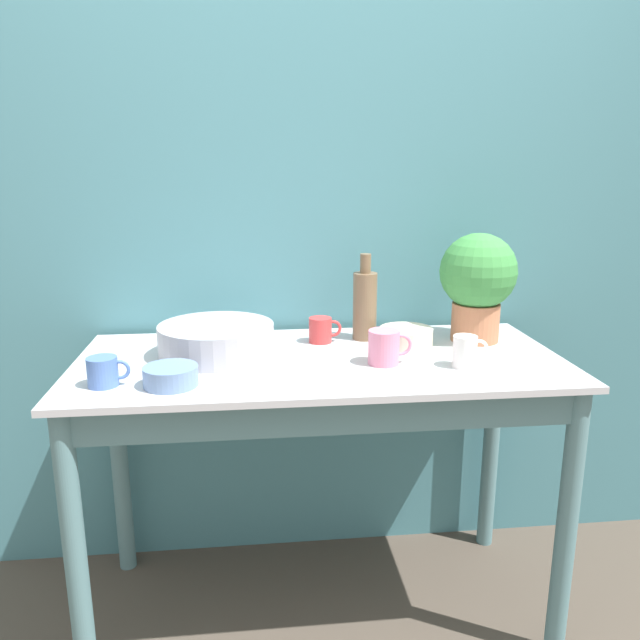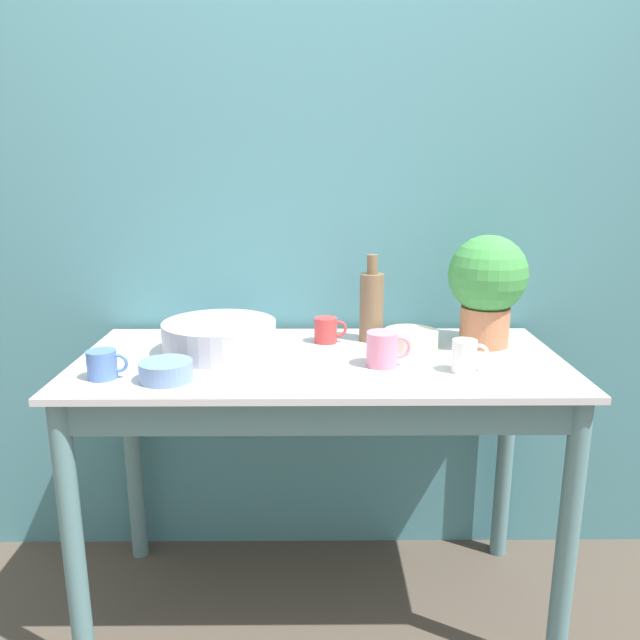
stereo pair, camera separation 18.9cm
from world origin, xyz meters
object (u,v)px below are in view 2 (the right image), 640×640
mug_white (465,356)px  bowl_small_blue (166,371)px  bowl_wash_large (220,337)px  bottle_tall (372,305)px  mug_red (326,330)px  mug_pink (383,349)px  potted_plant (487,283)px  bowl_small_cream (411,340)px  mug_blue (103,364)px

mug_white → bowl_small_blue: size_ratio=0.73×
bowl_wash_large → mug_white: bearing=-15.1°
bottle_tall → mug_red: bottle_tall is taller
mug_white → mug_red: mug_white is taller
bowl_small_blue → bowl_wash_large: bearing=67.5°
bottle_tall → bowl_small_blue: (-0.60, -0.40, -0.09)m
mug_white → mug_pink: (-0.23, 0.06, 0.00)m
mug_white → bowl_small_blue: (-0.84, -0.07, -0.02)m
potted_plant → bowl_small_cream: (-0.25, -0.04, -0.18)m
potted_plant → bowl_small_blue: (-0.97, -0.34, -0.18)m
bowl_wash_large → bowl_small_blue: bowl_wash_large is taller
mug_pink → mug_red: (-0.16, 0.25, -0.01)m
mug_blue → bowl_small_cream: bearing=17.1°
mug_white → bowl_wash_large: bearing=164.9°
bottle_tall → bowl_small_cream: bottle_tall is taller
bowl_wash_large → bowl_small_cream: bearing=2.9°
mug_red → bowl_small_cream: (0.27, -0.08, -0.01)m
bowl_wash_large → mug_red: bowl_wash_large is taller
potted_plant → bowl_small_blue: size_ratio=2.47×
mug_red → bowl_small_cream: bearing=-15.9°
potted_plant → mug_white: 0.34m
mug_white → mug_blue: mug_white is taller
mug_red → bowl_small_cream: 0.28m
mug_white → mug_red: bearing=142.0°
bowl_wash_large → mug_white: (0.73, -0.20, -0.00)m
mug_blue → mug_pink: 0.80m
potted_plant → mug_red: bearing=176.2°
potted_plant → mug_red: potted_plant is taller
bowl_wash_large → bowl_small_blue: (-0.11, -0.26, -0.02)m
mug_blue → bowl_small_cream: mug_blue is taller
potted_plant → bottle_tall: 0.38m
mug_white → bowl_small_cream: mug_white is taller
bottle_tall → mug_white: 0.42m
bowl_wash_large → mug_blue: bowl_wash_large is taller
mug_red → bowl_small_blue: mug_red is taller
mug_pink → bottle_tall: bearing=92.2°
potted_plant → bowl_wash_large: (-0.86, -0.07, -0.16)m
bottle_tall → bowl_small_blue: bearing=-146.5°
mug_blue → bowl_small_blue: size_ratio=0.77×
bowl_wash_large → mug_pink: size_ratio=2.71×
mug_blue → bowl_small_cream: 0.94m
bowl_wash_large → bowl_small_cream: 0.61m
bowl_small_blue → bowl_small_cream: bearing=22.3°
bowl_small_cream → mug_red: bearing=164.1°
potted_plant → bowl_small_cream: size_ratio=2.08×
mug_blue → mug_red: size_ratio=1.04×
bowl_wash_large → mug_blue: size_ratio=3.14×
bowl_wash_large → mug_red: size_ratio=3.26×
potted_plant → mug_pink: (-0.36, -0.22, -0.16)m
mug_red → mug_pink: bearing=-57.0°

